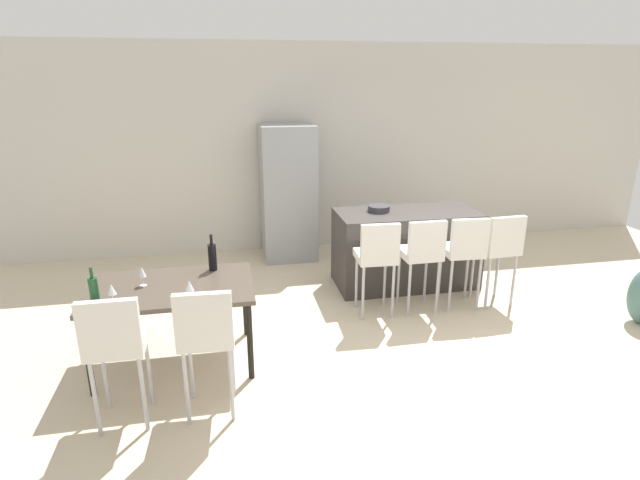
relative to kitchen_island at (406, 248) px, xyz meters
The scene contains 17 objects.
ground_plane 1.31m from the kitchen_island, 107.43° to the right, with size 10.00×10.00×0.00m, color beige.
back_wall 2.00m from the kitchen_island, 102.27° to the left, with size 10.00×0.12×2.90m, color beige.
kitchen_island is the anchor object (origin of this frame).
bar_chair_left 1.01m from the kitchen_island, 128.52° to the right, with size 0.42×0.42×1.05m.
bar_chair_middle 0.81m from the kitchen_island, 98.57° to the right, with size 0.40×0.40×1.05m.
bar_chair_right 0.88m from the kitchen_island, 64.69° to the right, with size 0.42×0.42×1.05m.
bar_chair_far 1.12m from the kitchen_island, 44.63° to the right, with size 0.42×0.42×1.05m.
dining_table 2.94m from the kitchen_island, 153.49° to the right, with size 1.39×0.89×0.74m.
dining_chair_near 3.63m from the kitchen_island, 144.20° to the right, with size 0.40×0.40×1.05m.
dining_chair_far 3.15m from the kitchen_island, 137.55° to the right, with size 0.42×0.42×1.05m.
wine_bottle_left 3.55m from the kitchen_island, 154.18° to the right, with size 0.07×0.07×0.30m.
wine_bottle_far 2.51m from the kitchen_island, 156.15° to the right, with size 0.08×0.08×0.34m.
wine_glass_middle 3.45m from the kitchen_island, 152.22° to the right, with size 0.07×0.07×0.17m.
wine_glass_right 3.15m from the kitchen_island, 156.14° to the right, with size 0.07×0.07×0.17m.
wine_glass_near 2.97m from the kitchen_island, 146.06° to the right, with size 0.07×0.07×0.17m.
refrigerator 1.84m from the kitchen_island, 135.11° to the left, with size 0.72×0.68×1.84m, color #939699.
fruit_bowl 0.60m from the kitchen_island, 167.93° to the left, with size 0.26×0.26×0.07m, color #333338.
Camera 1 is at (-1.76, -4.24, 2.45)m, focal length 28.01 mm.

